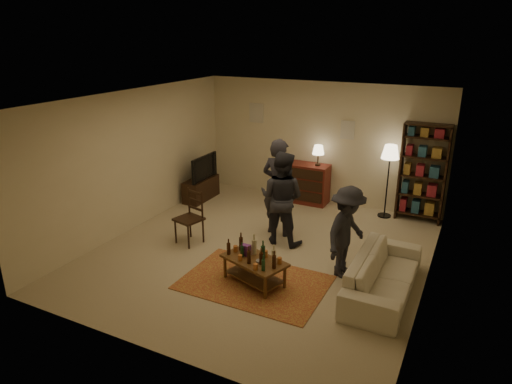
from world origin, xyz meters
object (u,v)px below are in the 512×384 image
Objects in this scene: coffee_table at (254,261)px; person_right at (282,198)px; dresser at (307,182)px; floor_lamp at (390,157)px; person_left at (279,187)px; tv_stand at (201,183)px; sofa at (383,275)px; person_by_sofa at (347,232)px; bookshelf at (423,172)px; dining_chair at (191,215)px.

coffee_table is 0.65× the size of person_right.
dresser is 1.98m from floor_lamp.
tv_stand is at bearing -15.14° from person_left.
person_left is (-2.27, 1.26, 0.63)m from sofa.
person_left is (-1.67, -1.79, -0.37)m from floor_lamp.
sofa is at bearing 17.85° from coffee_table.
person_left is at bearing 70.41° from person_by_sofa.
floor_lamp is 3.26m from sofa.
bookshelf is at bearing -0.82° from sofa.
dresser is (2.25, 0.91, 0.09)m from tv_stand.
floor_lamp reaches higher than dresser.
tv_stand is 5.14m from sofa.
floor_lamp is 0.89× the size of person_right.
person_right is at bearing -133.19° from bookshelf.
coffee_table reaches higher than sofa.
person_left is (-2.32, -1.92, -0.10)m from bookshelf.
dresser is at bearing 177.98° from floor_lamp.
coffee_table is 0.56× the size of bookshelf.
bookshelf is at bearing 11.80° from tv_stand.
dresser reaches higher than tv_stand.
tv_stand is at bearing 135.00° from coffee_table.
coffee_table is at bearing -108.94° from floor_lamp.
tv_stand is 0.61× the size of person_right.
tv_stand is 0.78× the size of dresser.
coffee_table is 3.96m from floor_lamp.
floor_lamp is at bearing 11.10° from sofa.
sofa is 0.84m from person_by_sofa.
floor_lamp reaches higher than person_by_sofa.
tv_stand reaches higher than sofa.
dining_chair is at bearing -61.15° from tv_stand.
person_right is (-2.11, -2.25, -0.17)m from bookshelf.
person_by_sofa is at bearing -91.31° from floor_lamp.
sofa is (-0.05, -3.18, -0.73)m from bookshelf.
dining_chair is 1.68m from person_right.
person_by_sofa reaches higher than tv_stand.
sofa is (0.60, -3.05, -1.00)m from floor_lamp.
sofa is (3.54, -0.20, -0.23)m from dining_chair.
tv_stand is 0.71× the size of person_by_sofa.
dresser is 0.73× the size of person_left.
tv_stand is (-2.80, 2.80, 0.01)m from coffee_table.
dresser is at bearing 82.67° from dining_chair.
bookshelf reaches higher than sofa.
tv_stand is at bearing 76.23° from person_by_sofa.
dining_chair is (-1.69, 0.79, 0.16)m from coffee_table.
dining_chair is 0.75× the size of dresser.
dresser reaches higher than dining_chair.
coffee_table is 0.73× the size of floor_lamp.
dresser is at bearing -79.86° from person_left.
dining_chair is 4.17m from floor_lamp.
bookshelf is 3.01m from person_by_sofa.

